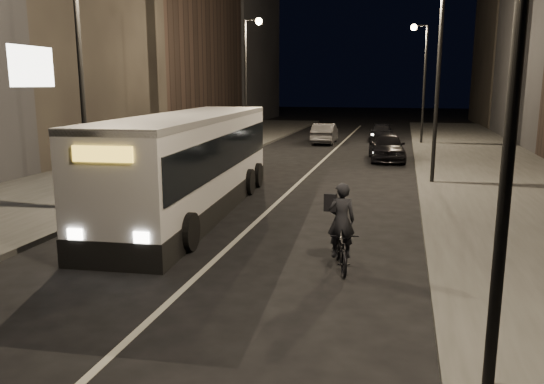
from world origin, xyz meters
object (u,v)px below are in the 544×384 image
Objects in this scene: streetlight_right_far at (421,68)px; streetlight_left_far at (249,66)px; cyclist_on_bicycle at (341,241)px; car_near at (387,146)px; streetlight_left_near at (87,46)px; car_mid at (325,133)px; car_far at (381,133)px; streetlight_right_mid at (433,55)px; city_bus at (192,159)px.

streetlight_right_far and streetlight_left_far have the same top height.
cyclist_on_bicycle is at bearing -68.58° from streetlight_left_far.
car_near is at bearing 74.78° from cyclist_on_bicycle.
cyclist_on_bicycle is (8.39, -3.38, -4.67)m from streetlight_left_near.
car_mid is (-6.52, -0.82, -4.63)m from streetlight_right_far.
streetlight_left_far is 1.93× the size of car_far.
streetlight_right_mid is 16.00m from streetlight_right_far.
car_mid reaches higher than car_far.
streetlight_right_far is at bearing 71.26° from cyclist_on_bicycle.
city_bus is at bearing -102.09° from car_far.
streetlight_right_mid and streetlight_right_far have the same top height.
streetlight_right_far reaches higher than city_bus.
streetlight_right_mid is 10.95m from city_bus.
streetlight_right_far is at bearing -36.78° from car_far.
streetlight_right_mid reaches higher than car_mid.
car_mid is at bearing -172.79° from streetlight_right_far.
car_mid is at bearing 85.10° from cyclist_on_bicycle.
streetlight_left_far is 1.83× the size of car_mid.
car_far is at bearing 98.27° from streetlight_right_mid.
streetlight_left_near is 23.99m from car_mid.
city_bus is 15.24m from car_near.
city_bus is 2.90× the size of car_far.
city_bus is at bearing 22.98° from streetlight_left_near.
city_bus reaches higher than car_near.
streetlight_right_far is 10.07m from car_near.
cyclist_on_bicycle is at bearing -43.74° from city_bus.
streetlight_right_mid is 1.93× the size of car_far.
streetlight_right_far is 3.92× the size of cyclist_on_bicycle.
car_far is at bearing 44.54° from streetlight_left_far.
streetlight_right_mid reaches higher than car_far.
streetlight_left_far is at bearing 95.68° from city_bus.
car_far is at bearing 143.44° from streetlight_right_far.
car_near is at bearing -86.32° from car_far.
streetlight_right_mid reaches higher than car_near.
car_near is at bearing 63.08° from city_bus.
streetlight_right_mid is at bearing -43.16° from streetlight_left_far.
streetlight_right_far is at bearing -174.42° from car_mid.
streetlight_right_mid is at bearing -81.46° from car_near.
car_mid is (-4.65, 7.95, -0.06)m from car_near.
car_far is at bearing 74.13° from city_bus.
car_near is 1.05× the size of car_mid.
city_bus reaches higher than cyclist_on_bicycle.
streetlight_right_far is 1.74× the size of car_near.
streetlight_right_far is 1.93× the size of car_far.
car_mid is at bearing 114.31° from car_near.
streetlight_right_far is 27.87m from cyclist_on_bicycle.
cyclist_on_bicycle is at bearing -101.32° from streetlight_right_mid.
streetlight_right_far is (0.00, 16.00, 0.00)m from streetlight_right_mid.
streetlight_right_mid is at bearing -81.95° from car_far.
cyclist_on_bicycle reaches higher than car_far.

